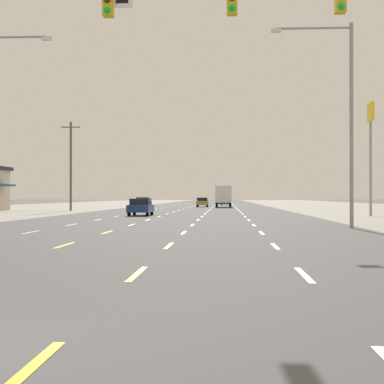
% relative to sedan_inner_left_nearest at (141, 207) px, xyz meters
% --- Properties ---
extents(ground_plane, '(572.00, 572.00, 0.00)m').
position_rel_sedan_inner_left_nearest_xyz_m(ground_plane, '(3.57, 19.16, -0.76)').
color(ground_plane, '#4C4C4F').
extents(lane_markings, '(10.64, 227.60, 0.01)m').
position_rel_sedan_inner_left_nearest_xyz_m(lane_markings, '(3.57, 57.66, -0.75)').
color(lane_markings, white).
rests_on(lane_markings, ground).
extents(signal_span_wire, '(26.76, 0.53, 8.90)m').
position_rel_sedan_inner_left_nearest_xyz_m(signal_span_wire, '(3.20, -35.01, 4.72)').
color(signal_span_wire, brown).
rests_on(signal_span_wire, ground).
extents(sedan_inner_left_nearest, '(1.80, 4.50, 1.46)m').
position_rel_sedan_inner_left_nearest_xyz_m(sedan_inner_left_nearest, '(0.00, 0.00, 0.00)').
color(sedan_inner_left_nearest, navy).
rests_on(sedan_inner_left_nearest, ground).
extents(hatchback_far_left_near, '(1.72, 3.90, 1.54)m').
position_rel_sedan_inner_left_nearest_xyz_m(hatchback_far_left_near, '(-3.21, 26.37, 0.03)').
color(hatchback_far_left_near, maroon).
rests_on(hatchback_far_left_near, ground).
extents(box_truck_inner_right_mid, '(2.40, 7.20, 3.23)m').
position_rel_sedan_inner_left_nearest_xyz_m(box_truck_inner_right_mid, '(6.98, 42.16, 1.08)').
color(box_truck_inner_right_mid, '#235B2D').
rests_on(box_truck_inner_right_mid, ground).
extents(sedan_center_turn_midfar, '(1.80, 4.50, 1.46)m').
position_rel_sedan_inner_left_nearest_xyz_m(sedan_center_turn_midfar, '(3.63, 45.55, 0.00)').
color(sedan_center_turn_midfar, '#B28C33').
rests_on(sedan_center_turn_midfar, ground).
extents(sedan_inner_right_far, '(1.80, 4.50, 1.46)m').
position_rel_sedan_inner_left_nearest_xyz_m(sedan_inner_right_far, '(7.32, 67.24, 0.00)').
color(sedan_inner_right_far, red).
rests_on(sedan_inner_right_far, ground).
extents(pole_sign_right_row_1, '(0.24, 1.75, 9.58)m').
position_rel_sedan_inner_left_nearest_xyz_m(pole_sign_right_row_1, '(19.50, 0.46, 6.27)').
color(pole_sign_right_row_1, gray).
rests_on(pole_sign_right_row_1, ground).
extents(streetlight_right_row_0, '(4.24, 0.26, 10.64)m').
position_rel_sedan_inner_left_nearest_xyz_m(streetlight_right_row_0, '(13.32, -20.33, 5.36)').
color(streetlight_right_row_0, gray).
rests_on(streetlight_right_row_0, ground).
extents(utility_pole_left_row_1, '(2.20, 0.26, 10.23)m').
position_rel_sedan_inner_left_nearest_xyz_m(utility_pole_left_row_1, '(-10.54, 17.97, 4.56)').
color(utility_pole_left_row_1, brown).
rests_on(utility_pole_left_row_1, ground).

